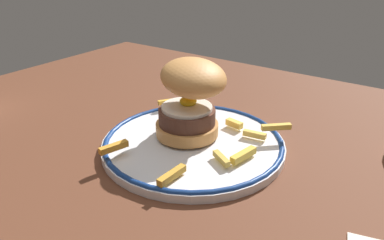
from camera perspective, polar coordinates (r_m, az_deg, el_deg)
ground_plane at (r=53.91cm, az=-2.64°, el=-8.14°), size 115.10×98.15×4.00cm
dinner_plate at (r=55.74cm, az=0.00°, el=-3.50°), size 27.43×27.43×1.60cm
burger at (r=54.44cm, az=-0.21°, el=3.58°), size 12.50×12.01×12.18cm
fries_pile at (r=54.59cm, az=2.43°, el=-2.31°), size 23.84×24.66×2.42cm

